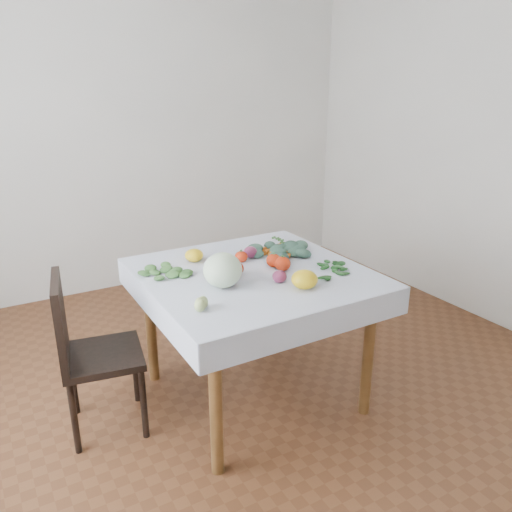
{
  "coord_description": "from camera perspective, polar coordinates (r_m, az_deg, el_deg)",
  "views": [
    {
      "loc": [
        -1.21,
        -2.13,
        1.7
      ],
      "look_at": [
        0.05,
        0.05,
        0.82
      ],
      "focal_mm": 35.0,
      "sensor_mm": 36.0,
      "label": 1
    }
  ],
  "objects": [
    {
      "name": "ground",
      "position": [
        2.98,
        -0.28,
        -15.48
      ],
      "size": [
        4.0,
        4.0,
        0.0
      ],
      "primitive_type": "plane",
      "color": "brown"
    },
    {
      "name": "back_wall",
      "position": [
        4.31,
        -14.02,
        14.11
      ],
      "size": [
        4.0,
        0.04,
        2.7
      ],
      "primitive_type": "cube",
      "color": "silver",
      "rests_on": "ground"
    },
    {
      "name": "table",
      "position": [
        2.66,
        -0.31,
        -3.85
      ],
      "size": [
        1.0,
        1.0,
        0.75
      ],
      "color": "brown",
      "rests_on": "ground"
    },
    {
      "name": "tablecloth",
      "position": [
        2.62,
        -0.31,
        -1.86
      ],
      "size": [
        1.12,
        1.12,
        0.01
      ],
      "primitive_type": "cube",
      "color": "silver",
      "rests_on": "table"
    },
    {
      "name": "chair",
      "position": [
        2.61,
        -18.98,
        -9.64
      ],
      "size": [
        0.44,
        0.44,
        0.84
      ],
      "color": "black",
      "rests_on": "ground"
    },
    {
      "name": "cabbage",
      "position": [
        2.41,
        -3.83,
        -1.62
      ],
      "size": [
        0.24,
        0.24,
        0.17
      ],
      "primitive_type": "ellipsoid",
      "rotation": [
        0.0,
        0.0,
        0.35
      ],
      "color": "silver",
      "rests_on": "tablecloth"
    },
    {
      "name": "tomato_a",
      "position": [
        2.68,
        2.04,
        -0.51
      ],
      "size": [
        0.08,
        0.08,
        0.07
      ],
      "primitive_type": "ellipsoid",
      "rotation": [
        0.0,
        0.0,
        -0.01
      ],
      "color": "red",
      "rests_on": "tablecloth"
    },
    {
      "name": "tomato_b",
      "position": [
        2.58,
        -2.21,
        -1.43
      ],
      "size": [
        0.09,
        0.09,
        0.07
      ],
      "primitive_type": "ellipsoid",
      "rotation": [
        0.0,
        0.0,
        -0.17
      ],
      "color": "red",
      "rests_on": "tablecloth"
    },
    {
      "name": "tomato_c",
      "position": [
        2.63,
        3.04,
        -0.89
      ],
      "size": [
        0.09,
        0.09,
        0.08
      ],
      "primitive_type": "ellipsoid",
      "rotation": [
        0.0,
        0.0,
        -0.06
      ],
      "color": "red",
      "rests_on": "tablecloth"
    },
    {
      "name": "tomato_d",
      "position": [
        2.75,
        -1.7,
        -0.09
      ],
      "size": [
        0.09,
        0.09,
        0.06
      ],
      "primitive_type": "ellipsoid",
      "rotation": [
        0.0,
        0.0,
        0.34
      ],
      "color": "red",
      "rests_on": "tablecloth"
    },
    {
      "name": "heirloom_back",
      "position": [
        2.78,
        -7.09,
        0.08
      ],
      "size": [
        0.12,
        0.12,
        0.07
      ],
      "primitive_type": "ellipsoid",
      "rotation": [
        0.0,
        0.0,
        -0.18
      ],
      "color": "yellow",
      "rests_on": "tablecloth"
    },
    {
      "name": "heirloom_front",
      "position": [
        2.41,
        5.57,
        -2.67
      ],
      "size": [
        0.16,
        0.16,
        0.09
      ],
      "primitive_type": "ellipsoid",
      "rotation": [
        0.0,
        0.0,
        0.34
      ],
      "color": "yellow",
      "rests_on": "tablecloth"
    },
    {
      "name": "onion_a",
      "position": [
        2.82,
        -0.65,
        0.45
      ],
      "size": [
        0.08,
        0.08,
        0.07
      ],
      "primitive_type": "ellipsoid",
      "rotation": [
        0.0,
        0.0,
        0.07
      ],
      "color": "#5E1A37",
      "rests_on": "tablecloth"
    },
    {
      "name": "onion_b",
      "position": [
        2.48,
        2.7,
        -2.36
      ],
      "size": [
        0.08,
        0.08,
        0.06
      ],
      "primitive_type": "ellipsoid",
      "rotation": [
        0.0,
        0.0,
        0.13
      ],
      "color": "#5E1A37",
      "rests_on": "tablecloth"
    },
    {
      "name": "tomatillo_cluster",
      "position": [
        2.19,
        -6.39,
        -5.67
      ],
      "size": [
        0.09,
        0.13,
        0.05
      ],
      "color": "#BFD97D",
      "rests_on": "tablecloth"
    },
    {
      "name": "carrot_bunch",
      "position": [
        2.9,
        2.87,
        0.65
      ],
      "size": [
        0.23,
        0.32,
        0.03
      ],
      "color": "#FD5E1C",
      "rests_on": "tablecloth"
    },
    {
      "name": "kale_bunch",
      "position": [
        2.87,
        2.56,
        0.57
      ],
      "size": [
        0.36,
        0.33,
        0.05
      ],
      "color": "#395D4C",
      "rests_on": "tablecloth"
    },
    {
      "name": "basil_bunch",
      "position": [
        2.66,
        8.24,
        -1.52
      ],
      "size": [
        0.27,
        0.19,
        0.01
      ],
      "color": "#174916",
      "rests_on": "tablecloth"
    },
    {
      "name": "dill_bunch",
      "position": [
        2.63,
        -10.71,
        -1.83
      ],
      "size": [
        0.22,
        0.21,
        0.02
      ],
      "color": "#437334",
      "rests_on": "tablecloth"
    }
  ]
}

